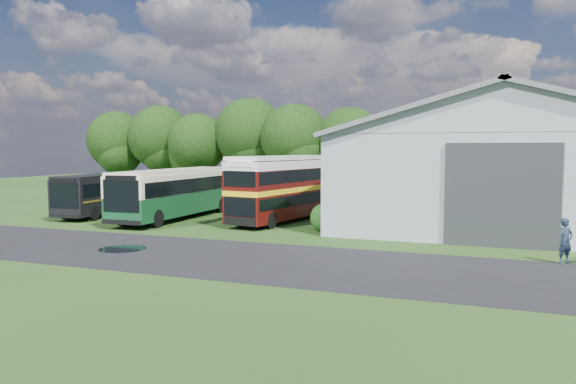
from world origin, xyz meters
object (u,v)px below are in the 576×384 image
at_px(storage_shed, 504,157).
at_px(visitor_a, 566,242).
at_px(bus_dark_single, 112,192).
at_px(bus_maroon_double, 283,189).
at_px(bus_green_single, 176,192).

bearing_deg(storage_shed, visitor_a, -80.52).
xyz_separation_m(bus_dark_single, visitor_a, (28.95, -7.85, -0.63)).
xyz_separation_m(storage_shed, bus_dark_single, (-26.42, -7.34, -2.61)).
height_order(storage_shed, bus_maroon_double, storage_shed).
xyz_separation_m(bus_green_single, bus_dark_single, (-5.88, 0.75, -0.21)).
distance_m(bus_green_single, bus_maroon_double, 7.39).
bearing_deg(bus_dark_single, bus_green_single, -12.73).
bearing_deg(storage_shed, bus_maroon_double, -153.06).
relative_size(storage_shed, visitor_a, 13.28).
height_order(bus_green_single, visitor_a, bus_green_single).
bearing_deg(bus_green_single, bus_dark_single, 170.84).
bearing_deg(visitor_a, bus_maroon_double, 110.13).
xyz_separation_m(storage_shed, bus_green_single, (-20.54, -8.09, -2.40)).
distance_m(bus_green_single, visitor_a, 24.16).
xyz_separation_m(storage_shed, bus_maroon_double, (-13.28, -6.75, -2.04)).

